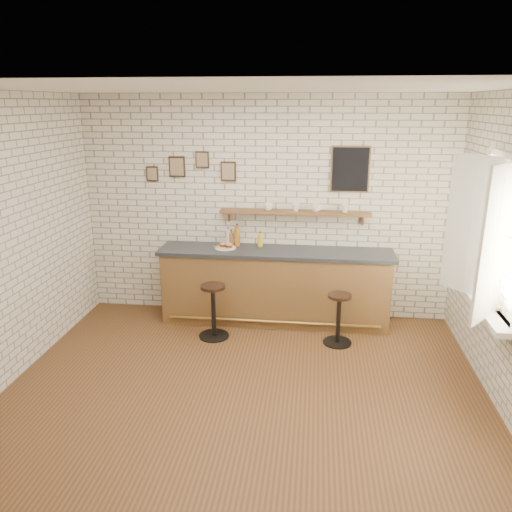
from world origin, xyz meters
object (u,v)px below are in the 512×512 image
(condiment_bottle_yellow, at_px, (260,240))
(shelf_cup_c, at_px, (316,208))
(bitters_bottle_amber, at_px, (237,237))
(shelf_cup_b, at_px, (296,207))
(bar_counter, at_px, (275,286))
(bar_stool_left, at_px, (213,309))
(bar_stool_right, at_px, (339,317))
(bitters_bottle_white, at_px, (228,238))
(ciabatta_sandwich, at_px, (226,245))
(book_lower, at_px, (485,305))
(book_upper, at_px, (485,303))
(bitters_bottle_brown, at_px, (231,239))
(shelf_cup_a, at_px, (268,207))
(sandwich_plate, at_px, (225,248))
(shelf_cup_d, at_px, (345,209))

(condiment_bottle_yellow, bearing_deg, shelf_cup_c, 3.99)
(bitters_bottle_amber, relative_size, shelf_cup_b, 2.82)
(bar_counter, distance_m, bar_stool_left, 0.95)
(bar_stool_right, bearing_deg, bitters_bottle_white, 153.75)
(ciabatta_sandwich, bearing_deg, bar_stool_left, -96.38)
(bitters_bottle_white, height_order, book_lower, bitters_bottle_white)
(bar_stool_right, bearing_deg, bar_counter, 144.85)
(book_lower, xyz_separation_m, book_upper, (0.00, 0.01, 0.02))
(bar_stool_right, relative_size, book_upper, 3.27)
(shelf_cup_c, bearing_deg, bitters_bottle_brown, 86.01)
(shelf_cup_a, bearing_deg, bitters_bottle_brown, 155.82)
(sandwich_plate, bearing_deg, bar_counter, -0.67)
(condiment_bottle_yellow, relative_size, bar_stool_right, 0.32)
(shelf_cup_d, bearing_deg, condiment_bottle_yellow, 151.28)
(shelf_cup_c, bearing_deg, shelf_cup_b, 83.41)
(bar_stool_left, bearing_deg, shelf_cup_c, 32.34)
(shelf_cup_d, bearing_deg, ciabatta_sandwich, 155.69)
(bitters_bottle_brown, bearing_deg, book_lower, -29.60)
(bar_stool_right, bearing_deg, sandwich_plate, 158.46)
(bitters_bottle_amber, bearing_deg, bar_stool_right, -28.29)
(condiment_bottle_yellow, bearing_deg, shelf_cup_d, 2.65)
(sandwich_plate, distance_m, bitters_bottle_amber, 0.23)
(bitters_bottle_brown, distance_m, shelf_cup_d, 1.58)
(bitters_bottle_brown, xyz_separation_m, book_upper, (2.83, -1.60, -0.14))
(ciabatta_sandwich, bearing_deg, book_upper, -26.90)
(book_lower, bearing_deg, bitters_bottle_white, 145.49)
(bar_stool_right, relative_size, shelf_cup_b, 5.99)
(bar_counter, height_order, bitters_bottle_brown, bitters_bottle_brown)
(bar_stool_left, height_order, book_lower, book_lower)
(book_upper, bearing_deg, condiment_bottle_yellow, 159.42)
(sandwich_plate, height_order, bar_stool_left, sandwich_plate)
(shelf_cup_a, distance_m, book_lower, 2.93)
(shelf_cup_b, bearing_deg, shelf_cup_a, 114.75)
(bitters_bottle_white, relative_size, condiment_bottle_yellow, 1.21)
(shelf_cup_a, bearing_deg, ciabatta_sandwich, 169.35)
(bar_stool_left, xyz_separation_m, shelf_cup_a, (0.61, 0.79, 1.18))
(shelf_cup_c, height_order, shelf_cup_d, same)
(bitters_bottle_amber, bearing_deg, book_lower, -30.33)
(bitters_bottle_brown, xyz_separation_m, bitters_bottle_amber, (0.08, 0.00, 0.03))
(ciabatta_sandwich, relative_size, condiment_bottle_yellow, 0.96)
(shelf_cup_d, bearing_deg, bitters_bottle_white, 150.53)
(bitters_bottle_white, bearing_deg, book_lower, -29.24)
(bitters_bottle_amber, bearing_deg, bar_counter, -15.59)
(bar_counter, xyz_separation_m, shelf_cup_b, (0.25, 0.20, 1.04))
(bitters_bottle_amber, distance_m, bar_stool_left, 1.08)
(condiment_bottle_yellow, distance_m, shelf_cup_d, 1.20)
(bar_stool_left, height_order, bar_stool_right, bar_stool_left)
(condiment_bottle_yellow, relative_size, shelf_cup_a, 1.66)
(bar_counter, relative_size, bar_stool_left, 4.44)
(bar_stool_left, distance_m, book_lower, 3.12)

